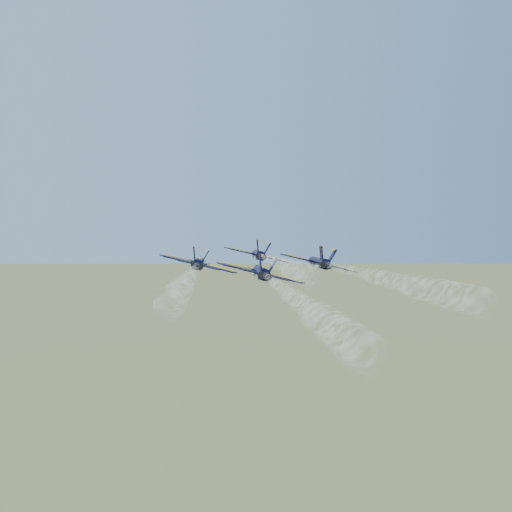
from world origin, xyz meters
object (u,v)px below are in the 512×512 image
object	(u,v)px
jet_right	(319,263)
jet_lead	(258,255)
jet_slot	(261,272)
jet_left	(199,263)

from	to	relation	value
jet_right	jet_lead	bearing A→B (deg)	123.55
jet_slot	jet_left	bearing A→B (deg)	126.83
jet_right	jet_left	bearing A→B (deg)	179.67
jet_lead	jet_left	world-z (taller)	same
jet_slot	jet_right	bearing A→B (deg)	50.56
jet_left	jet_lead	bearing A→B (deg)	52.43
jet_lead	jet_right	xyz separation A→B (m)	(5.50, -17.70, 0.00)
jet_left	jet_slot	size ratio (longest dim) A/B	1.00
jet_left	jet_slot	distance (m)	17.60
jet_lead	jet_left	xyz separation A→B (m)	(-15.61, -11.40, 0.00)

